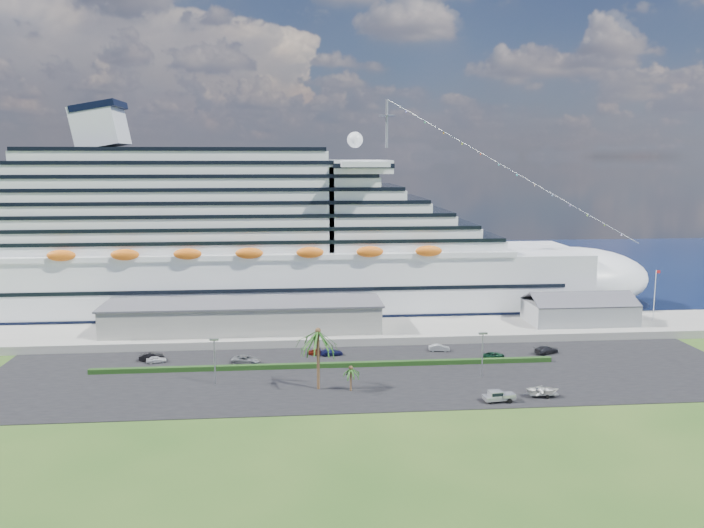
{
  "coord_description": "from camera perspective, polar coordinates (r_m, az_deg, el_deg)",
  "views": [
    {
      "loc": [
        -14.4,
        -109.76,
        39.77
      ],
      "look_at": [
        -1.82,
        30.0,
        17.8
      ],
      "focal_mm": 35.0,
      "sensor_mm": 36.0,
      "label": 1
    }
  ],
  "objects": [
    {
      "name": "pickup_truck",
      "position": [
        116.62,
        12.09,
        -10.66
      ],
      "size": [
        5.36,
        2.55,
        1.82
      ],
      "color": "black",
      "rests_on": "asphalt_lot"
    },
    {
      "name": "parked_car_4",
      "position": [
        140.0,
        -2.89,
        -7.3
      ],
      "size": [
        3.72,
        1.66,
        1.24
      ],
      "primitive_type": "imported",
      "rotation": [
        0.0,
        0.0,
        1.52
      ],
      "color": "maroon",
      "rests_on": "asphalt_lot"
    },
    {
      "name": "parked_car_3",
      "position": [
        139.51,
        -1.72,
        -7.33
      ],
      "size": [
        4.81,
        2.49,
        1.33
      ],
      "primitive_type": "imported",
      "rotation": [
        0.0,
        0.0,
        1.71
      ],
      "color": "#141748",
      "rests_on": "asphalt_lot"
    },
    {
      "name": "port_shed",
      "position": [
        167.6,
        18.37,
        -3.75
      ],
      "size": [
        24.0,
        12.31,
        7.37
      ],
      "color": "gray",
      "rests_on": "wharf"
    },
    {
      "name": "lamp_post_left",
      "position": [
        123.44,
        -11.36,
        -7.47
      ],
      "size": [
        1.6,
        0.35,
        8.27
      ],
      "color": "gray",
      "rests_on": "asphalt_lot"
    },
    {
      "name": "parked_car_7",
      "position": [
        146.19,
        15.85,
        -6.87
      ],
      "size": [
        5.8,
        4.18,
        1.56
      ],
      "primitive_type": "imported",
      "rotation": [
        0.0,
        0.0,
        1.99
      ],
      "color": "black",
      "rests_on": "asphalt_lot"
    },
    {
      "name": "palm_short",
      "position": [
        118.34,
        -0.1,
        -8.86
      ],
      "size": [
        3.53,
        3.53,
        4.56
      ],
      "color": "#47301E",
      "rests_on": "ground"
    },
    {
      "name": "parked_car_6",
      "position": [
        140.43,
        11.71,
        -7.43
      ],
      "size": [
        4.85,
        3.18,
        1.24
      ],
      "primitive_type": "imported",
      "rotation": [
        0.0,
        0.0,
        1.84
      ],
      "color": "black",
      "rests_on": "asphalt_lot"
    },
    {
      "name": "lamp_post_right",
      "position": [
        127.42,
        10.8,
        -6.94
      ],
      "size": [
        1.6,
        0.35,
        8.27
      ],
      "color": "gray",
      "rests_on": "asphalt_lot"
    },
    {
      "name": "parked_car_2",
      "position": [
        135.59,
        -8.78,
        -7.87
      ],
      "size": [
        6.11,
        4.06,
        1.56
      ],
      "primitive_type": "imported",
      "rotation": [
        0.0,
        0.0,
        1.29
      ],
      "color": "gray",
      "rests_on": "asphalt_lot"
    },
    {
      "name": "terminal_building",
      "position": [
        154.11,
        -8.98,
        -4.25
      ],
      "size": [
        61.0,
        15.0,
        6.3
      ],
      "color": "gray",
      "rests_on": "wharf"
    },
    {
      "name": "cruise_ship",
      "position": [
        175.43,
        -7.43,
        1.27
      ],
      "size": [
        191.0,
        38.0,
        54.0
      ],
      "color": "silver",
      "rests_on": "ground"
    },
    {
      "name": "parked_car_1",
      "position": [
        141.7,
        -16.32,
        -7.39
      ],
      "size": [
        5.02,
        2.41,
        1.59
      ],
      "primitive_type": "imported",
      "rotation": [
        0.0,
        0.0,
        1.73
      ],
      "color": "black",
      "rests_on": "asphalt_lot"
    },
    {
      "name": "hedge",
      "position": [
        131.89,
        -2.15,
        -8.4
      ],
      "size": [
        88.0,
        1.1,
        0.9
      ],
      "primitive_type": "cube",
      "color": "black",
      "rests_on": "asphalt_lot"
    },
    {
      "name": "palm_tall",
      "position": [
        117.88,
        -2.84,
        -6.14
      ],
      "size": [
        8.82,
        8.82,
        11.13
      ],
      "color": "#47301E",
      "rests_on": "ground"
    },
    {
      "name": "asphalt_lot",
      "position": [
        127.94,
        1.6,
        -9.19
      ],
      "size": [
        140.0,
        38.0,
        0.12
      ],
      "primitive_type": "cube",
      "color": "black",
      "rests_on": "ground"
    },
    {
      "name": "flagpole",
      "position": [
        174.79,
        23.87,
        -2.26
      ],
      "size": [
        1.08,
        0.16,
        12.0
      ],
      "color": "silver",
      "rests_on": "wharf"
    },
    {
      "name": "ground",
      "position": [
        117.63,
        2.23,
        -10.87
      ],
      "size": [
        420.0,
        420.0,
        0.0
      ],
      "primitive_type": "plane",
      "color": "#244717",
      "rests_on": "ground"
    },
    {
      "name": "parked_car_0",
      "position": [
        139.99,
        -15.96,
        -7.63
      ],
      "size": [
        4.07,
        2.37,
        1.3
      ],
      "primitive_type": "imported",
      "rotation": [
        0.0,
        0.0,
        1.8
      ],
      "color": "silver",
      "rests_on": "asphalt_lot"
    },
    {
      "name": "wharf",
      "position": [
        155.39,
        0.34,
        -5.59
      ],
      "size": [
        240.0,
        20.0,
        1.8
      ],
      "primitive_type": "cube",
      "color": "gray",
      "rests_on": "ground"
    },
    {
      "name": "water",
      "position": [
        243.46,
        -1.68,
        -0.5
      ],
      "size": [
        420.0,
        160.0,
        0.02
      ],
      "primitive_type": "cube",
      "color": "black",
      "rests_on": "ground"
    },
    {
      "name": "boat_trailer",
      "position": [
        120.48,
        15.6,
        -10.07
      ],
      "size": [
        6.08,
        3.88,
        1.75
      ],
      "color": "gray",
      "rests_on": "asphalt_lot"
    },
    {
      "name": "parked_car_5",
      "position": [
        143.42,
        7.26,
        -6.93
      ],
      "size": [
        4.47,
        2.11,
        1.42
      ],
      "primitive_type": "imported",
      "rotation": [
        0.0,
        0.0,
        1.42
      ],
      "color": "#939699",
      "rests_on": "asphalt_lot"
    }
  ]
}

